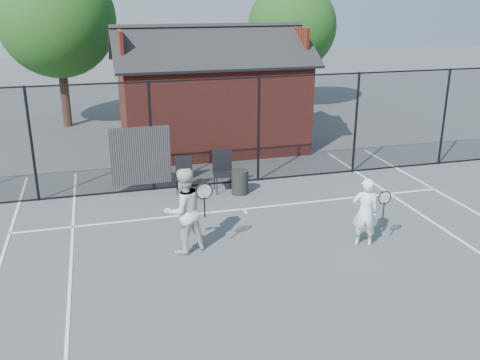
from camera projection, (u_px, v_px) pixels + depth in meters
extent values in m
plane|color=#4B5256|center=(284.00, 264.00, 10.67)|extent=(80.00, 80.00, 0.00)
cube|color=white|center=(243.00, 209.00, 13.40)|extent=(11.00, 0.06, 0.01)
cube|color=white|center=(245.00, 211.00, 13.27)|extent=(0.06, 0.30, 0.01)
cylinder|color=black|center=(32.00, 145.00, 13.49)|extent=(0.07, 0.07, 3.00)
cylinder|color=black|center=(151.00, 137.00, 14.23)|extent=(0.07, 0.07, 3.00)
cylinder|color=black|center=(259.00, 130.00, 14.98)|extent=(0.07, 0.07, 3.00)
cylinder|color=black|center=(356.00, 123.00, 15.73)|extent=(0.07, 0.07, 3.00)
cylinder|color=black|center=(444.00, 118.00, 16.48)|extent=(0.07, 0.07, 3.00)
cylinder|color=black|center=(223.00, 79.00, 14.25)|extent=(22.00, 0.04, 0.04)
cylinder|color=black|center=(224.00, 182.00, 15.22)|extent=(22.00, 0.04, 0.04)
cube|color=black|center=(224.00, 132.00, 14.73)|extent=(22.00, 3.00, 0.01)
cube|color=black|center=(141.00, 156.00, 14.31)|extent=(1.60, 0.04, 1.60)
cube|color=maroon|center=(211.00, 104.00, 18.50)|extent=(6.00, 4.00, 3.00)
cube|color=black|center=(216.00, 46.00, 16.92)|extent=(6.50, 2.36, 1.32)
cube|color=black|center=(204.00, 41.00, 18.74)|extent=(6.50, 2.36, 1.32)
cube|color=maroon|center=(119.00, 46.00, 17.09)|extent=(0.10, 2.80, 1.06)
cube|color=maroon|center=(293.00, 42.00, 18.56)|extent=(0.10, 2.80, 1.06)
cylinder|color=#311D13|center=(65.00, 95.00, 21.43)|extent=(0.36, 0.36, 2.52)
sphere|color=#1E4A15|center=(57.00, 19.00, 20.46)|extent=(4.48, 4.48, 4.48)
cylinder|color=#311D13|center=(290.00, 84.00, 24.88)|extent=(0.36, 0.36, 2.23)
sphere|color=#1E4A15|center=(292.00, 26.00, 24.02)|extent=(3.97, 3.97, 3.97)
imported|color=white|center=(365.00, 212.00, 11.28)|extent=(0.64, 0.53, 1.51)
torus|color=black|center=(385.00, 198.00, 10.93)|extent=(0.30, 0.02, 0.30)
cylinder|color=black|center=(383.00, 210.00, 11.02)|extent=(0.03, 0.03, 0.36)
imported|color=silver|center=(184.00, 211.00, 10.95)|extent=(1.05, 0.93, 1.82)
torus|color=black|center=(204.00, 191.00, 10.54)|extent=(0.36, 0.03, 0.36)
cylinder|color=black|center=(205.00, 207.00, 10.65)|extent=(0.03, 0.03, 0.44)
cube|color=black|center=(184.00, 176.00, 14.40)|extent=(0.54, 0.56, 0.95)
cube|color=black|center=(224.00, 172.00, 14.44)|extent=(0.57, 0.59, 1.11)
cylinder|color=#252525|center=(240.00, 182.00, 14.35)|extent=(0.54, 0.54, 0.66)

